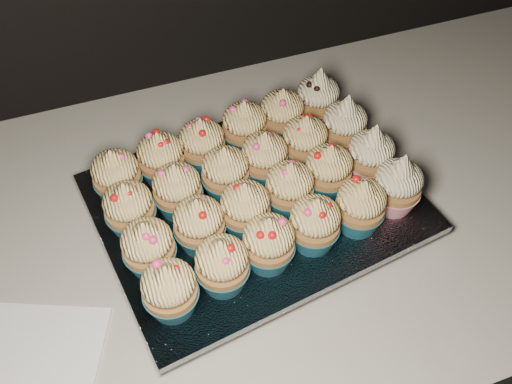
# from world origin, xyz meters

# --- Properties ---
(cabinet) EXTENTS (2.40, 0.60, 0.86)m
(cabinet) POSITION_xyz_m (0.00, 1.70, 0.43)
(cabinet) COLOR black
(cabinet) RESTS_ON ground
(worktop) EXTENTS (2.44, 0.64, 0.04)m
(worktop) POSITION_xyz_m (0.00, 1.70, 0.88)
(worktop) COLOR beige
(worktop) RESTS_ON cabinet
(napkin) EXTENTS (0.21, 0.21, 0.00)m
(napkin) POSITION_xyz_m (-0.44, 1.57, 0.90)
(napkin) COLOR white
(napkin) RESTS_ON worktop
(baking_tray) EXTENTS (0.41, 0.33, 0.02)m
(baking_tray) POSITION_xyz_m (-0.12, 1.69, 0.91)
(baking_tray) COLOR black
(baking_tray) RESTS_ON worktop
(foil_lining) EXTENTS (0.44, 0.37, 0.01)m
(foil_lining) POSITION_xyz_m (-0.12, 1.69, 0.93)
(foil_lining) COLOR silver
(foil_lining) RESTS_ON baking_tray
(cupcake_0) EXTENTS (0.06, 0.06, 0.08)m
(cupcake_0) POSITION_xyz_m (-0.26, 1.57, 0.97)
(cupcake_0) COLOR #185E74
(cupcake_0) RESTS_ON foil_lining
(cupcake_1) EXTENTS (0.06, 0.06, 0.08)m
(cupcake_1) POSITION_xyz_m (-0.20, 1.58, 0.97)
(cupcake_1) COLOR #185E74
(cupcake_1) RESTS_ON foil_lining
(cupcake_2) EXTENTS (0.06, 0.06, 0.08)m
(cupcake_2) POSITION_xyz_m (-0.14, 1.59, 0.97)
(cupcake_2) COLOR #185E74
(cupcake_2) RESTS_ON foil_lining
(cupcake_3) EXTENTS (0.06, 0.06, 0.08)m
(cupcake_3) POSITION_xyz_m (-0.08, 1.60, 0.97)
(cupcake_3) COLOR #185E74
(cupcake_3) RESTS_ON foil_lining
(cupcake_4) EXTENTS (0.06, 0.06, 0.08)m
(cupcake_4) POSITION_xyz_m (-0.01, 1.61, 0.97)
(cupcake_4) COLOR #185E74
(cupcake_4) RESTS_ON foil_lining
(cupcake_5) EXTENTS (0.06, 0.06, 0.10)m
(cupcake_5) POSITION_xyz_m (0.05, 1.62, 0.97)
(cupcake_5) COLOR red
(cupcake_5) RESTS_ON foil_lining
(cupcake_6) EXTENTS (0.06, 0.06, 0.08)m
(cupcake_6) POSITION_xyz_m (-0.27, 1.63, 0.97)
(cupcake_6) COLOR #185E74
(cupcake_6) RESTS_ON foil_lining
(cupcake_7) EXTENTS (0.06, 0.06, 0.08)m
(cupcake_7) POSITION_xyz_m (-0.21, 1.65, 0.97)
(cupcake_7) COLOR #185E74
(cupcake_7) RESTS_ON foil_lining
(cupcake_8) EXTENTS (0.06, 0.06, 0.08)m
(cupcake_8) POSITION_xyz_m (-0.15, 1.65, 0.97)
(cupcake_8) COLOR #185E74
(cupcake_8) RESTS_ON foil_lining
(cupcake_9) EXTENTS (0.06, 0.06, 0.08)m
(cupcake_9) POSITION_xyz_m (-0.08, 1.66, 0.97)
(cupcake_9) COLOR #185E74
(cupcake_9) RESTS_ON foil_lining
(cupcake_10) EXTENTS (0.06, 0.06, 0.08)m
(cupcake_10) POSITION_xyz_m (-0.03, 1.67, 0.97)
(cupcake_10) COLOR #185E74
(cupcake_10) RESTS_ON foil_lining
(cupcake_11) EXTENTS (0.06, 0.06, 0.10)m
(cupcake_11) POSITION_xyz_m (0.04, 1.68, 0.97)
(cupcake_11) COLOR red
(cupcake_11) RESTS_ON foil_lining
(cupcake_12) EXTENTS (0.06, 0.06, 0.08)m
(cupcake_12) POSITION_xyz_m (-0.28, 1.70, 0.97)
(cupcake_12) COLOR #185E74
(cupcake_12) RESTS_ON foil_lining
(cupcake_13) EXTENTS (0.06, 0.06, 0.08)m
(cupcake_13) POSITION_xyz_m (-0.22, 1.71, 0.97)
(cupcake_13) COLOR #185E74
(cupcake_13) RESTS_ON foil_lining
(cupcake_14) EXTENTS (0.06, 0.06, 0.08)m
(cupcake_14) POSITION_xyz_m (-0.15, 1.71, 0.97)
(cupcake_14) COLOR #185E74
(cupcake_14) RESTS_ON foil_lining
(cupcake_15) EXTENTS (0.06, 0.06, 0.08)m
(cupcake_15) POSITION_xyz_m (-0.09, 1.72, 0.97)
(cupcake_15) COLOR #185E74
(cupcake_15) RESTS_ON foil_lining
(cupcake_16) EXTENTS (0.06, 0.06, 0.08)m
(cupcake_16) POSITION_xyz_m (-0.03, 1.73, 0.97)
(cupcake_16) COLOR #185E74
(cupcake_16) RESTS_ON foil_lining
(cupcake_17) EXTENTS (0.06, 0.06, 0.10)m
(cupcake_17) POSITION_xyz_m (0.03, 1.74, 0.97)
(cupcake_17) COLOR red
(cupcake_17) RESTS_ON foil_lining
(cupcake_18) EXTENTS (0.06, 0.06, 0.08)m
(cupcake_18) POSITION_xyz_m (-0.28, 1.76, 0.97)
(cupcake_18) COLOR #185E74
(cupcake_18) RESTS_ON foil_lining
(cupcake_19) EXTENTS (0.06, 0.06, 0.08)m
(cupcake_19) POSITION_xyz_m (-0.22, 1.77, 0.97)
(cupcake_19) COLOR #185E74
(cupcake_19) RESTS_ON foil_lining
(cupcake_20) EXTENTS (0.06, 0.06, 0.08)m
(cupcake_20) POSITION_xyz_m (-0.16, 1.77, 0.97)
(cupcake_20) COLOR #185E74
(cupcake_20) RESTS_ON foil_lining
(cupcake_21) EXTENTS (0.06, 0.06, 0.08)m
(cupcake_21) POSITION_xyz_m (-0.10, 1.79, 0.97)
(cupcake_21) COLOR #185E74
(cupcake_21) RESTS_ON foil_lining
(cupcake_22) EXTENTS (0.06, 0.06, 0.08)m
(cupcake_22) POSITION_xyz_m (-0.04, 1.79, 0.97)
(cupcake_22) COLOR #185E74
(cupcake_22) RESTS_ON foil_lining
(cupcake_23) EXTENTS (0.06, 0.06, 0.10)m
(cupcake_23) POSITION_xyz_m (0.02, 1.80, 0.97)
(cupcake_23) COLOR red
(cupcake_23) RESTS_ON foil_lining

